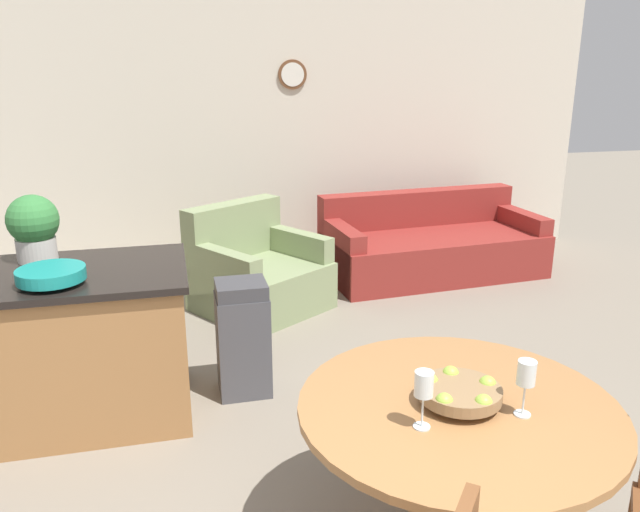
# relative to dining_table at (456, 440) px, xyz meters

# --- Properties ---
(wall_back) EXTENTS (8.00, 0.09, 2.70)m
(wall_back) POSITION_rel_dining_table_xyz_m (-0.54, 4.41, 0.78)
(wall_back) COLOR beige
(wall_back) RESTS_ON ground_plane
(dining_table) EXTENTS (1.27, 1.27, 0.73)m
(dining_table) POSITION_rel_dining_table_xyz_m (0.00, 0.00, 0.00)
(dining_table) COLOR #9E6B3D
(dining_table) RESTS_ON ground_plane
(fruit_bowl) EXTENTS (0.33, 0.33, 0.10)m
(fruit_bowl) POSITION_rel_dining_table_xyz_m (-0.00, 0.00, 0.22)
(fruit_bowl) COLOR olive
(fruit_bowl) RESTS_ON dining_table
(wine_glass_left) EXTENTS (0.07, 0.07, 0.23)m
(wine_glass_left) POSITION_rel_dining_table_xyz_m (-0.21, -0.12, 0.33)
(wine_glass_left) COLOR silver
(wine_glass_left) RESTS_ON dining_table
(wine_glass_right) EXTENTS (0.07, 0.07, 0.23)m
(wine_glass_right) POSITION_rel_dining_table_xyz_m (0.20, -0.13, 0.33)
(wine_glass_right) COLOR silver
(wine_glass_right) RESTS_ON dining_table
(kitchen_island) EXTENTS (1.39, 0.86, 0.91)m
(kitchen_island) POSITION_rel_dining_table_xyz_m (-1.68, 1.56, -0.11)
(kitchen_island) COLOR #9E6B3D
(kitchen_island) RESTS_ON ground_plane
(teal_bowl) EXTENTS (0.35, 0.35, 0.09)m
(teal_bowl) POSITION_rel_dining_table_xyz_m (-1.68, 1.35, 0.39)
(teal_bowl) COLOR teal
(teal_bowl) RESTS_ON kitchen_island
(potted_plant) EXTENTS (0.29, 0.29, 0.39)m
(potted_plant) POSITION_rel_dining_table_xyz_m (-1.83, 1.82, 0.55)
(potted_plant) COLOR beige
(potted_plant) RESTS_ON kitchen_island
(trash_bin) EXTENTS (0.32, 0.29, 0.74)m
(trash_bin) POSITION_rel_dining_table_xyz_m (-0.66, 1.61, -0.20)
(trash_bin) COLOR #47474C
(trash_bin) RESTS_ON ground_plane
(couch) EXTENTS (2.17, 1.13, 0.78)m
(couch) POSITION_rel_dining_table_xyz_m (1.44, 3.55, -0.29)
(couch) COLOR maroon
(couch) RESTS_ON ground_plane
(armchair) EXTENTS (1.28, 1.27, 0.88)m
(armchair) POSITION_rel_dining_table_xyz_m (-0.38, 3.03, -0.27)
(armchair) COLOR gray
(armchair) RESTS_ON ground_plane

